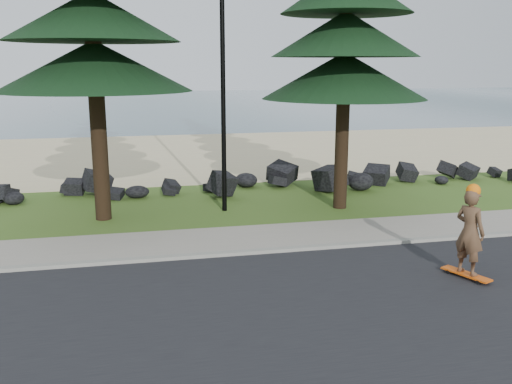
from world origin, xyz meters
TOP-DOWN VIEW (x-y plane):
  - ground at (0.00, 0.00)m, footprint 160.00×160.00m
  - road at (0.00, -4.50)m, footprint 160.00×7.00m
  - kerb at (0.00, -0.90)m, footprint 160.00×0.20m
  - sidewalk at (0.00, 0.20)m, footprint 160.00×2.00m
  - beach_sand at (0.00, 14.50)m, footprint 160.00×15.00m
  - ocean at (0.00, 51.00)m, footprint 160.00×58.00m
  - seawall_boulders at (0.00, 5.60)m, footprint 60.00×2.40m
  - lamp_post at (0.00, 3.20)m, footprint 0.25×0.14m
  - skateboarder at (3.93, -3.34)m, footprint 0.64×1.08m

SIDE VIEW (x-z plane):
  - ground at x=0.00m, z-range 0.00..0.00m
  - seawall_boulders at x=0.00m, z-range -0.55..0.55m
  - ocean at x=0.00m, z-range 0.00..0.01m
  - beach_sand at x=0.00m, z-range 0.00..0.01m
  - road at x=0.00m, z-range 0.00..0.02m
  - sidewalk at x=0.00m, z-range 0.00..0.08m
  - kerb at x=0.00m, z-range 0.00..0.10m
  - skateboarder at x=3.93m, z-range 0.01..1.98m
  - lamp_post at x=0.00m, z-range 0.06..8.20m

